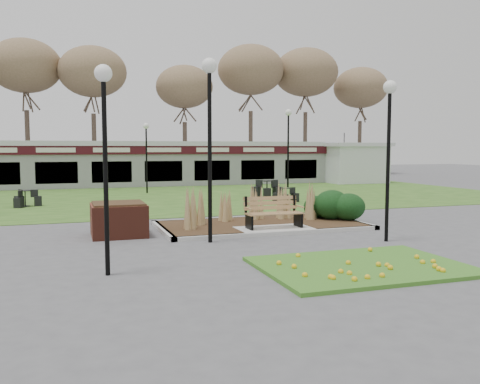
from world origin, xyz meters
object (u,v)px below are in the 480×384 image
object	(u,v)px
food_pavilion	(160,163)
bistro_set_b	(25,201)
lamp_post_far_right	(288,131)
lamp_post_near_right	(389,125)
service_hut	(354,162)
patio_umbrella	(344,161)
lamp_post_near_left	(104,123)
bistro_set_c	(286,197)
lamp_post_mid_left	(210,109)
lamp_post_mid_right	(146,142)
brick_planter	(119,219)
park_bench	(273,212)
bistro_set_d	(267,192)

from	to	relation	value
food_pavilion	bistro_set_b	bearing A→B (deg)	-125.46
lamp_post_far_right	bistro_set_b	distance (m)	16.25
lamp_post_near_right	lamp_post_far_right	bearing A→B (deg)	74.22
service_hut	lamp_post_near_right	xyz separation A→B (m)	(-11.22, -20.15, 1.64)
food_pavilion	patio_umbrella	distance (m)	12.82
food_pavilion	patio_umbrella	bearing A→B (deg)	-8.81
lamp_post_near_right	lamp_post_near_left	bearing A→B (deg)	-169.54
bistro_set_b	bistro_set_c	distance (m)	11.25
food_pavilion	service_hut	world-z (taller)	food_pavilion
bistro_set_c	lamp_post_mid_left	bearing A→B (deg)	-125.13
lamp_post_near_left	lamp_post_mid_left	xyz separation A→B (m)	(2.81, 2.70, 0.52)
lamp_post_mid_right	bistro_set_b	world-z (taller)	lamp_post_mid_right
brick_planter	lamp_post_mid_left	bearing A→B (deg)	-39.44
service_hut	patio_umbrella	xyz separation A→B (m)	(-0.83, 0.00, 0.09)
service_hut	patio_umbrella	bearing A→B (deg)	180.00
service_hut	bistro_set_b	distance (m)	22.68
brick_planter	bistro_set_b	xyz separation A→B (m)	(-3.08, 8.46, -0.23)
park_bench	lamp_post_near_left	world-z (taller)	lamp_post_near_left
lamp_post_near_right	lamp_post_mid_right	xyz separation A→B (m)	(-3.97, 16.31, -0.30)
service_hut	lamp_post_mid_left	size ratio (longest dim) A/B	0.92
food_pavilion	bistro_set_d	bearing A→B (deg)	-70.62
food_pavilion	service_hut	size ratio (longest dim) A/B	5.59
lamp_post_near_left	lamp_post_near_right	size ratio (longest dim) A/B	0.96
food_pavilion	bistro_set_d	size ratio (longest dim) A/B	15.69
brick_planter	lamp_post_near_left	size ratio (longest dim) A/B	0.37
bistro_set_c	park_bench	bearing A→B (deg)	-116.51
brick_planter	bistro_set_d	size ratio (longest dim) A/B	0.96
lamp_post_mid_right	patio_umbrella	world-z (taller)	lamp_post_mid_right
bistro_set_b	lamp_post_far_right	bearing A→B (deg)	22.16
food_pavilion	lamp_post_near_left	size ratio (longest dim) A/B	6.06
park_bench	service_hut	size ratio (longest dim) A/B	0.39
bistro_set_b	bistro_set_c	size ratio (longest dim) A/B	1.04
lamp_post_near_right	bistro_set_b	world-z (taller)	lamp_post_near_right
brick_planter	lamp_post_mid_left	distance (m)	4.13
park_bench	lamp_post_near_left	size ratio (longest dim) A/B	0.42
bistro_set_c	service_hut	bearing A→B (deg)	46.80
service_hut	lamp_post_far_right	world-z (taller)	lamp_post_far_right
park_bench	brick_planter	world-z (taller)	park_bench
food_pavilion	bistro_set_d	distance (m)	10.87
service_hut	lamp_post_near_left	world-z (taller)	lamp_post_near_left
lamp_post_far_right	bistro_set_b	bearing A→B (deg)	-157.84
service_hut	bistro_set_b	size ratio (longest dim) A/B	3.46
lamp_post_near_right	bistro_set_b	distance (m)	15.43
lamp_post_mid_right	lamp_post_far_right	distance (m)	9.08
park_bench	lamp_post_mid_right	bearing A→B (deg)	96.96
lamp_post_mid_right	lamp_post_near_right	bearing A→B (deg)	-76.30
lamp_post_near_left	bistro_set_b	world-z (taller)	lamp_post_near_left
lamp_post_far_right	bistro_set_c	bearing A→B (deg)	-114.57
lamp_post_far_right	bistro_set_c	world-z (taller)	lamp_post_far_right
park_bench	patio_umbrella	xyz separation A→B (m)	(12.67, 17.75, 0.95)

